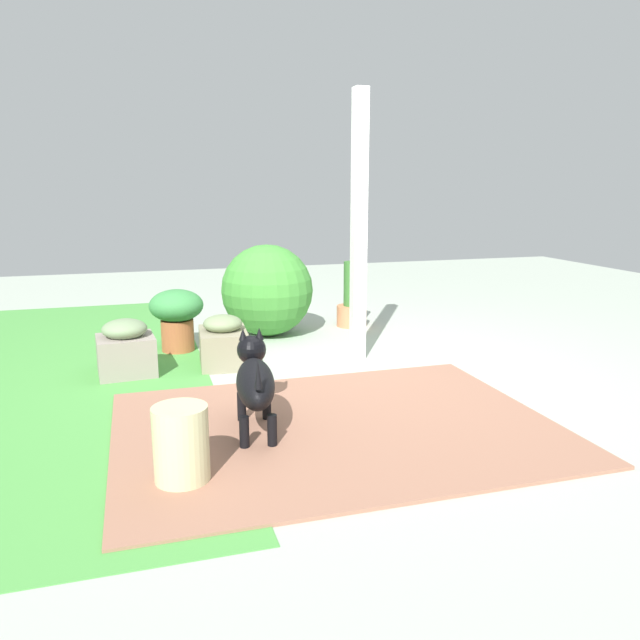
# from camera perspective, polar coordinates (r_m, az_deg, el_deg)

# --- Properties ---
(ground_plane) EXTENTS (12.00, 12.00, 0.00)m
(ground_plane) POSITION_cam_1_polar(r_m,az_deg,el_deg) (4.48, 2.98, -4.87)
(ground_plane) COLOR #A5B1A1
(brick_path) EXTENTS (1.80, 2.40, 0.02)m
(brick_path) POSITION_cam_1_polar(r_m,az_deg,el_deg) (3.49, 1.50, -9.81)
(brick_path) COLOR #9A6953
(brick_path) RESTS_ON ground
(lawn_patch) EXTENTS (5.20, 2.80, 0.01)m
(lawn_patch) POSITION_cam_1_polar(r_m,az_deg,el_deg) (4.91, -27.25, -4.70)
(lawn_patch) COLOR #4D9C44
(lawn_patch) RESTS_ON ground
(porch_pillar) EXTENTS (0.10, 0.10, 2.02)m
(porch_pillar) POSITION_cam_1_polar(r_m,az_deg,el_deg) (4.69, 3.61, 8.44)
(porch_pillar) COLOR white
(porch_pillar) RESTS_ON ground
(stone_planter_mid) EXTENTS (0.49, 0.38, 0.38)m
(stone_planter_mid) POSITION_cam_1_polar(r_m,az_deg,el_deg) (4.68, -8.92, -2.09)
(stone_planter_mid) COLOR gray
(stone_planter_mid) RESTS_ON ground
(stone_planter_far) EXTENTS (0.40, 0.42, 0.41)m
(stone_planter_far) POSITION_cam_1_polar(r_m,az_deg,el_deg) (4.59, -17.48, -2.56)
(stone_planter_far) COLOR gray
(stone_planter_far) RESTS_ON ground
(round_shrub) EXTENTS (0.82, 0.82, 0.82)m
(round_shrub) POSITION_cam_1_polar(r_m,az_deg,el_deg) (5.53, -4.90, 2.75)
(round_shrub) COLOR #3E8B34
(round_shrub) RESTS_ON ground
(terracotta_pot_broad) EXTENTS (0.43, 0.43, 0.51)m
(terracotta_pot_broad) POSITION_cam_1_polar(r_m,az_deg,el_deg) (5.12, -13.09, 0.58)
(terracotta_pot_broad) COLOR #A85934
(terracotta_pot_broad) RESTS_ON ground
(terracotta_pot_tall) EXTENTS (0.29, 0.29, 0.62)m
(terracotta_pot_tall) POSITION_cam_1_polar(r_m,az_deg,el_deg) (5.91, 2.94, 1.55)
(terracotta_pot_tall) COLOR #C87750
(terracotta_pot_tall) RESTS_ON ground
(dog) EXTENTS (0.75, 0.28, 0.51)m
(dog) POSITION_cam_1_polar(r_m,az_deg,el_deg) (3.37, -6.05, -5.47)
(dog) COLOR black
(dog) RESTS_ON ground
(ceramic_urn) EXTENTS (0.25, 0.25, 0.37)m
(ceramic_urn) POSITION_cam_1_polar(r_m,az_deg,el_deg) (2.90, -12.69, -11.22)
(ceramic_urn) COLOR beige
(ceramic_urn) RESTS_ON ground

